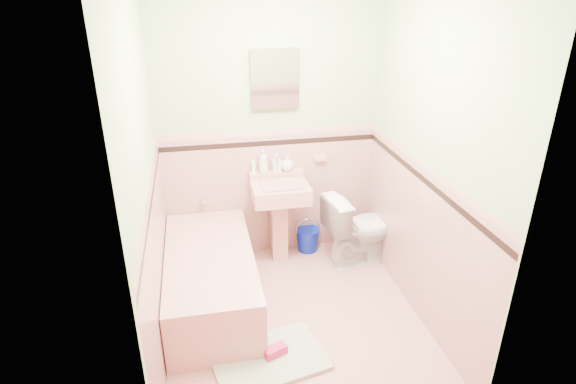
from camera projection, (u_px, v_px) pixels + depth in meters
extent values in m
plane|color=tan|center=(294.00, 318.00, 3.78)|extent=(2.20, 2.20, 0.00)
plane|color=beige|center=(269.00, 129.00, 4.25)|extent=(2.50, 0.00, 2.50)
plane|color=beige|center=(343.00, 257.00, 2.29)|extent=(2.50, 0.00, 2.50)
plane|color=beige|center=(146.00, 185.00, 3.09)|extent=(0.00, 2.50, 2.50)
plane|color=beige|center=(428.00, 164.00, 3.45)|extent=(0.00, 2.50, 2.50)
plane|color=#CF908B|center=(271.00, 195.00, 4.51)|extent=(2.00, 0.00, 2.00)
plane|color=#CF908B|center=(337.00, 358.00, 2.56)|extent=(2.00, 0.00, 2.00)
plane|color=#CF908B|center=(159.00, 268.00, 3.36)|extent=(0.00, 2.20, 2.20)
plane|color=#CF908B|center=(417.00, 241.00, 3.71)|extent=(0.00, 2.20, 2.20)
plane|color=black|center=(270.00, 143.00, 4.29)|extent=(2.00, 0.00, 2.00)
plane|color=black|center=(341.00, 278.00, 2.35)|extent=(2.00, 0.00, 2.00)
plane|color=black|center=(151.00, 203.00, 3.14)|extent=(0.00, 2.20, 2.20)
plane|color=black|center=(424.00, 180.00, 3.50)|extent=(0.00, 2.20, 2.20)
plane|color=#CD8989|center=(270.00, 133.00, 4.25)|extent=(2.00, 0.00, 2.00)
plane|color=#CD8989|center=(342.00, 261.00, 2.31)|extent=(2.00, 0.00, 2.00)
plane|color=#CD8989|center=(150.00, 189.00, 3.10)|extent=(0.00, 2.20, 2.20)
plane|color=#CD8989|center=(426.00, 168.00, 3.46)|extent=(0.00, 2.20, 2.20)
cube|color=tan|center=(211.00, 280.00, 3.87)|extent=(0.70, 1.50, 0.45)
cylinder|color=silver|center=(204.00, 199.00, 4.35)|extent=(0.04, 0.12, 0.04)
cylinder|color=silver|center=(277.00, 163.00, 4.29)|extent=(0.02, 0.02, 0.10)
cube|color=white|center=(275.00, 79.00, 4.05)|extent=(0.41, 0.04, 0.51)
cube|color=tan|center=(320.00, 158.00, 4.42)|extent=(0.11, 0.07, 0.04)
imported|color=#B2B2B2|center=(263.00, 161.00, 4.30)|extent=(0.10, 0.10, 0.22)
imported|color=#B2B2B2|center=(276.00, 163.00, 4.33)|extent=(0.09, 0.09, 0.17)
imported|color=#B2B2B2|center=(287.00, 163.00, 4.35)|extent=(0.13, 0.13, 0.15)
cylinder|color=white|center=(253.00, 167.00, 4.30)|extent=(0.04, 0.04, 0.12)
imported|color=white|center=(361.00, 228.00, 4.41)|extent=(0.75, 0.51, 0.71)
cube|color=gray|center=(269.00, 359.00, 3.35)|extent=(0.87, 0.67, 0.03)
cube|color=#BF1E59|center=(275.00, 351.00, 3.36)|extent=(0.18, 0.13, 0.07)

